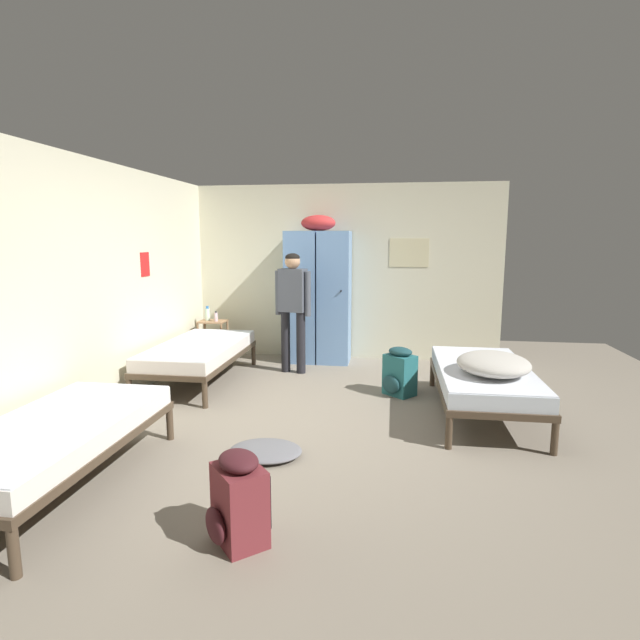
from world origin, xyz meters
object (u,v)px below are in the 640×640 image
bedding_heap (493,364)px  water_bottle (208,314)px  bed_right (483,377)px  locker_bank (318,294)px  bed_left_rear (199,352)px  backpack_teal (399,373)px  clothes_pile_grey (266,451)px  person_traveler (293,301)px  shelf_unit (213,336)px  lotion_bottle (216,317)px  bed_left_front (54,436)px  backpack_maroon (238,500)px

bedding_heap → water_bottle: water_bottle is taller
bed_right → locker_bank: bearing=135.2°
bed_left_rear → bedding_heap: bedding_heap is taller
backpack_teal → clothes_pile_grey: size_ratio=0.92×
person_traveler → bedding_heap: bearing=-35.0°
shelf_unit → bed_right: 3.94m
backpack_teal → clothes_pile_grey: 2.10m
person_traveler → backpack_teal: person_traveler is taller
locker_bank → water_bottle: 1.65m
shelf_unit → clothes_pile_grey: bearing=-62.9°
shelf_unit → bed_left_rear: size_ratio=0.30×
shelf_unit → bedding_heap: (3.53, -2.10, 0.24)m
bed_left_rear → clothes_pile_grey: size_ratio=3.19×
shelf_unit → clothes_pile_grey: size_ratio=0.96×
bed_left_rear → water_bottle: 1.25m
lotion_bottle → clothes_pile_grey: 3.47m
bed_left_rear → clothes_pile_grey: (1.34, -1.95, -0.34)m
shelf_unit → bedding_heap: size_ratio=0.74×
bedding_heap → water_bottle: 4.19m
bed_right → person_traveler: bearing=149.6°
shelf_unit → lotion_bottle: bearing=-29.7°
locker_bank → bed_left_rear: locker_bank is taller
bedding_heap → clothes_pile_grey: bedding_heap is taller
shelf_unit → lotion_bottle: 0.30m
shelf_unit → bed_right: shelf_unit is taller
bed_left_front → clothes_pile_grey: 1.55m
bedding_heap → person_traveler: (-2.23, 1.56, 0.35)m
shelf_unit → water_bottle: water_bottle is taller
person_traveler → backpack_teal: bearing=-29.8°
bed_left_front → person_traveler: (1.05, 3.28, 0.56)m
locker_bank → bed_left_rear: 1.90m
bed_left_rear → clothes_pile_grey: bearing=-55.6°
shelf_unit → bed_right: size_ratio=0.30×
backpack_teal → clothes_pile_grey: backpack_teal is taller
lotion_bottle → bed_left_rear: bearing=-80.8°
bed_left_rear → person_traveler: (1.05, 0.61, 0.56)m
backpack_teal → person_traveler: bearing=150.2°
locker_bank → bedding_heap: size_ratio=2.68×
bed_right → water_bottle: bearing=152.7°
bed_left_rear → backpack_teal: bearing=-4.1°
bed_left_front → bedding_heap: (3.28, 1.72, 0.21)m
lotion_bottle → backpack_maroon: size_ratio=0.27×
backpack_teal → backpack_maroon: same height
bed_left_front → locker_bank: bearing=71.9°
bedding_heap → person_traveler: person_traveler is taller
bed_right → lotion_bottle: (-3.42, 1.79, 0.26)m
bed_left_front → bedding_heap: size_ratio=2.46×
person_traveler → bed_right: bearing=-30.4°
bed_left_rear → shelf_unit: bearing=102.3°
person_traveler → lotion_bottle: size_ratio=10.43×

